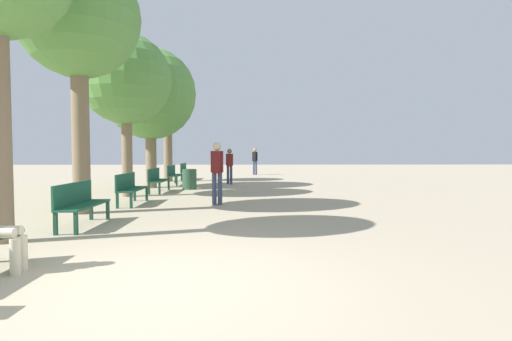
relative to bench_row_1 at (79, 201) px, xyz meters
name	(u,v)px	position (x,y,z in m)	size (l,w,h in m)	color
ground_plane	(146,285)	(2.12, -3.38, -0.49)	(80.00, 80.00, 0.00)	tan
bench_row_1	(79,201)	(0.00, 0.00, 0.00)	(0.44, 1.64, 0.84)	#195138
bench_row_2	(130,186)	(0.00, 3.22, 0.00)	(0.44, 1.64, 0.84)	#195138
bench_row_3	(157,178)	(0.00, 6.44, 0.00)	(0.44, 1.64, 0.84)	#195138
bench_row_4	(174,173)	(0.00, 9.67, 0.00)	(0.44, 1.64, 0.84)	#195138
bench_row_5	(186,170)	(0.00, 12.89, 0.00)	(0.44, 1.64, 0.84)	#195138
tree_row_1	(78,19)	(-0.64, 1.66, 3.93)	(2.76, 2.76, 5.87)	#7A664C
tree_row_2	(126,80)	(-0.64, 5.15, 3.19)	(2.84, 2.84, 5.13)	#7A664C
tree_row_3	(150,94)	(-0.64, 8.29, 3.20)	(3.58, 3.58, 5.50)	#7A664C
tree_row_4	(168,107)	(-0.64, 11.66, 3.08)	(2.32, 2.32, 4.81)	#7A664C
pedestrian_near	(255,160)	(3.63, 17.09, 0.45)	(0.33, 0.29, 1.65)	#384260
pedestrian_mid	(230,164)	(2.39, 9.94, 0.40)	(0.32, 0.21, 1.56)	#384260
pedestrian_far	(217,169)	(2.37, 3.07, 0.47)	(0.34, 0.25, 1.68)	#384260
trash_bin	(189,179)	(0.98, 7.58, -0.11)	(0.53, 0.53, 0.77)	#2D5138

